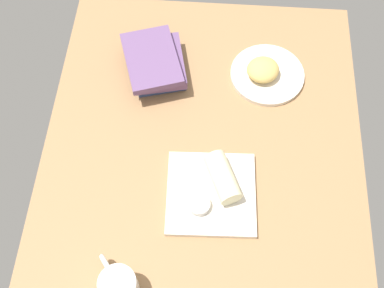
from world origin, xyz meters
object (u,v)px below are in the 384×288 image
at_px(round_plate, 267,75).
at_px(sauce_cup, 197,204).
at_px(coffee_mug, 118,285).
at_px(scone_pastry, 263,70).
at_px(breakfast_wrap, 223,177).
at_px(book_stack, 156,63).
at_px(square_plate, 211,193).

xyz_separation_m(round_plate, sauce_cup, (0.44, -0.19, 0.02)).
bearing_deg(coffee_mug, sauce_cup, 141.98).
height_order(round_plate, scone_pastry, scone_pastry).
bearing_deg(round_plate, breakfast_wrap, -18.49).
distance_m(round_plate, breakfast_wrap, 0.39).
bearing_deg(coffee_mug, scone_pastry, 152.55).
bearing_deg(book_stack, sauce_cup, 19.41).
bearing_deg(sauce_cup, square_plate, 139.45).
relative_size(sauce_cup, book_stack, 0.23).
relative_size(square_plate, breakfast_wrap, 1.75).
relative_size(book_stack, coffee_mug, 2.11).
distance_m(scone_pastry, breakfast_wrap, 0.38).
height_order(round_plate, sauce_cup, sauce_cup).
distance_m(square_plate, book_stack, 0.44).
bearing_deg(scone_pastry, sauce_cup, -21.14).
distance_m(round_plate, coffee_mug, 0.76).
xyz_separation_m(scone_pastry, square_plate, (0.40, -0.13, -0.03)).
height_order(round_plate, square_plate, square_plate).
xyz_separation_m(round_plate, breakfast_wrap, (0.37, -0.12, 0.04)).
bearing_deg(breakfast_wrap, scone_pastry, 50.34).
bearing_deg(breakfast_wrap, round_plate, 48.19).
height_order(square_plate, book_stack, book_stack).
xyz_separation_m(breakfast_wrap, book_stack, (-0.37, -0.22, -0.01)).
bearing_deg(coffee_mug, square_plate, 141.58).
distance_m(breakfast_wrap, book_stack, 0.42).
bearing_deg(breakfast_wrap, square_plate, -153.86).
distance_m(square_plate, sauce_cup, 0.06).
distance_m(sauce_cup, coffee_mug, 0.28).
height_order(sauce_cup, coffee_mug, coffee_mug).
bearing_deg(coffee_mug, round_plate, 151.61).
height_order(round_plate, coffee_mug, coffee_mug).
height_order(square_plate, sauce_cup, sauce_cup).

